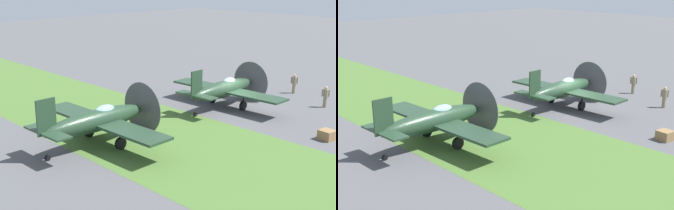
% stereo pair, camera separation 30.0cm
% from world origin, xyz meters
% --- Properties ---
extents(ground_plane, '(160.00, 160.00, 0.00)m').
position_xyz_m(ground_plane, '(0.00, 0.00, 0.00)').
color(ground_plane, '#515154').
extents(grass_verge, '(120.00, 11.00, 0.01)m').
position_xyz_m(grass_verge, '(0.00, -9.14, 0.00)').
color(grass_verge, '#476B2D').
rests_on(grass_verge, ground).
extents(airplane_lead, '(10.26, 8.15, 3.67)m').
position_xyz_m(airplane_lead, '(-1.47, -0.50, 1.54)').
color(airplane_lead, '#233D28').
rests_on(airplane_lead, ground).
extents(airplane_wingman, '(10.72, 8.51, 3.83)m').
position_xyz_m(airplane_wingman, '(-1.53, -12.71, 1.60)').
color(airplane_wingman, '#233D28').
rests_on(airplane_wingman, ground).
extents(ground_crew_chief, '(0.56, 0.38, 1.73)m').
position_xyz_m(ground_crew_chief, '(-0.08, 7.53, 0.91)').
color(ground_crew_chief, '#847A5B').
rests_on(ground_crew_chief, ground).
extents(ground_crew_mechanic, '(0.55, 0.39, 1.73)m').
position_xyz_m(ground_crew_mechanic, '(4.11, 5.32, 0.91)').
color(ground_crew_mechanic, '#847A5B').
rests_on(ground_crew_mechanic, ground).
extents(supply_crate, '(1.00, 1.00, 0.64)m').
position_xyz_m(supply_crate, '(7.94, -1.55, 0.32)').
color(supply_crate, olive).
rests_on(supply_crate, ground).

